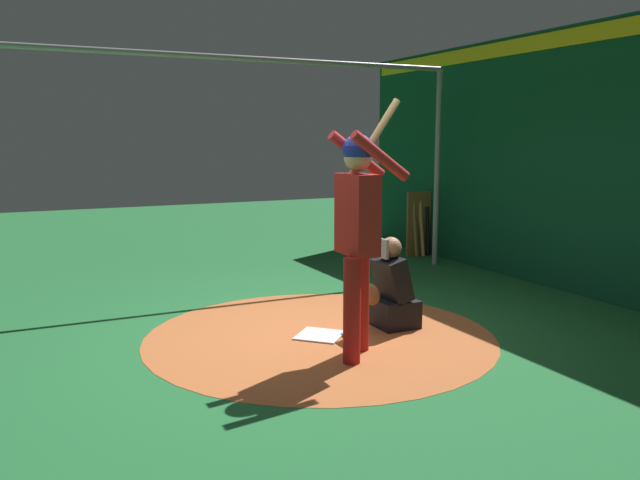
% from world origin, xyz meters
% --- Properties ---
extents(ground_plane, '(25.78, 25.78, 0.00)m').
position_xyz_m(ground_plane, '(0.00, 0.00, 0.00)').
color(ground_plane, '#216633').
extents(dirt_circle, '(3.40, 3.40, 0.01)m').
position_xyz_m(dirt_circle, '(0.00, 0.00, 0.00)').
color(dirt_circle, '#B76033').
rests_on(dirt_circle, ground).
extents(home_plate, '(0.59, 0.59, 0.01)m').
position_xyz_m(home_plate, '(0.00, 0.00, 0.01)').
color(home_plate, white).
rests_on(home_plate, dirt_circle).
extents(batter, '(0.68, 0.49, 2.26)m').
position_xyz_m(batter, '(-0.05, 0.66, 1.20)').
color(batter, maroon).
rests_on(batter, ground).
extents(catcher, '(0.58, 0.40, 0.93)m').
position_xyz_m(catcher, '(-0.78, 0.04, 0.36)').
color(catcher, black).
rests_on(catcher, ground).
extents(back_wall, '(0.23, 9.78, 3.26)m').
position_xyz_m(back_wall, '(-3.68, 0.00, 1.64)').
color(back_wall, '#0F472D').
rests_on(back_wall, ground).
extents(cage_frame, '(6.37, 5.05, 2.93)m').
position_xyz_m(cage_frame, '(0.00, 0.00, 2.11)').
color(cage_frame, gray).
rests_on(cage_frame, ground).
extents(bat_rack, '(0.58, 0.20, 1.05)m').
position_xyz_m(bat_rack, '(-3.43, -3.22, 0.49)').
color(bat_rack, olive).
rests_on(bat_rack, ground).
extents(baseball_0, '(0.07, 0.07, 0.07)m').
position_xyz_m(baseball_0, '(-1.11, -0.75, 0.04)').
color(baseball_0, white).
rests_on(baseball_0, dirt_circle).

